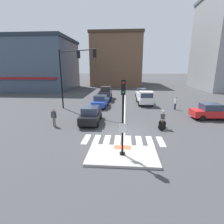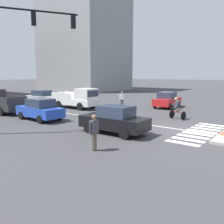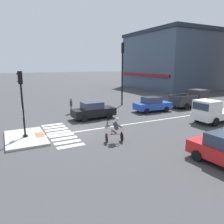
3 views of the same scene
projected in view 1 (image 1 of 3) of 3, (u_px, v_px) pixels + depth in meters
The scene contains 25 objects.
ground_plane at pixel (123, 134), 14.18m from camera, with size 300.00×300.00×0.00m, color #3D3D3F.
traffic_island at pixel (122, 155), 10.50m from camera, with size 4.29×2.60×0.15m, color #A3A099.
tactile_pad_front at pixel (123, 147), 11.40m from camera, with size 1.10×0.60×0.01m, color #DB5B38.
signal_pole at pixel (123, 111), 9.79m from camera, with size 0.44×0.38×4.50m.
crosswalk_stripe_a at pixel (86, 139), 13.07m from camera, with size 0.44×1.80×0.01m, color silver.
crosswalk_stripe_b at pixel (97, 139), 13.01m from camera, with size 0.44×1.80×0.01m, color silver.
crosswalk_stripe_c at pixel (107, 140), 12.95m from camera, with size 0.44×1.80×0.01m, color silver.
crosswalk_stripe_d at pixel (118, 140), 12.89m from camera, with size 0.44×1.80×0.01m, color silver.
crosswalk_stripe_e at pixel (128, 140), 12.83m from camera, with size 0.44×1.80×0.01m, color silver.
crosswalk_stripe_f at pixel (139, 141), 12.77m from camera, with size 0.44×1.80×0.01m, color silver.
crosswalk_stripe_g at pixel (150, 141), 12.71m from camera, with size 0.44×1.80×0.01m, color silver.
crosswalk_stripe_h at pixel (161, 141), 12.65m from camera, with size 0.44×1.80×0.01m, color silver.
lane_centre_line at pixel (125, 107), 23.82m from camera, with size 0.14×28.00×0.01m, color silver.
traffic_light_mast at pixel (70, 69), 20.87m from camera, with size 5.30×3.08×7.41m.
building_corner_left at pixel (117, 61), 55.91m from camera, with size 14.92×20.10×14.96m.
building_corner_right at pixel (36, 64), 42.58m from camera, with size 18.36×15.27×12.11m.
car_silver_eastbound_distant at pixel (141, 93), 30.84m from camera, with size 1.97×4.16×1.64m.
car_blue_westbound_far at pixel (100, 101), 23.55m from camera, with size 2.02×4.19×1.64m.
car_red_cross_right at pixel (211, 112), 18.02m from camera, with size 4.19×2.03×1.64m.
car_black_westbound_near at pixel (91, 115), 16.75m from camera, with size 1.94×4.15×1.64m.
pickup_truck_white_eastbound_far at pixel (145, 98), 25.12m from camera, with size 2.17×5.15×2.08m.
pickup_truck_charcoal_westbound_distant at pixel (106, 94), 29.37m from camera, with size 2.17×5.15×2.08m.
cyclist at pixel (163, 119), 15.13m from camera, with size 0.89×1.21×1.68m.
pedestrian_at_curb_left at pixel (54, 116), 15.76m from camera, with size 0.55×0.26×1.67m.
pedestrian_waiting_far_side at pixel (175, 102), 22.00m from camera, with size 0.36×0.50×1.67m.
Camera 1 is at (0.11, -13.31, 5.27)m, focal length 27.56 mm.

